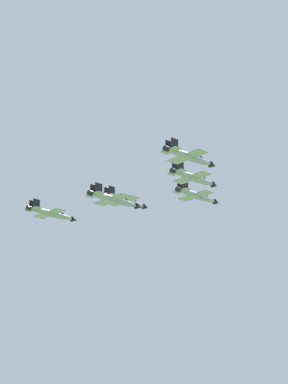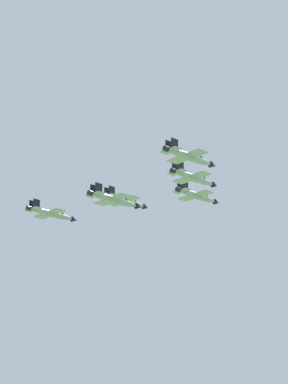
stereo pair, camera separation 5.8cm
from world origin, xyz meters
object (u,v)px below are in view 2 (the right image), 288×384
Objects in this scene: jet_lead at (197,196)px; jet_left_wingman at (125,201)px; jet_left_outer at (52,214)px; jet_right_outer at (190,157)px; jet_right_wingman at (194,178)px; jet_slot_rear at (115,200)px.

jet_left_wingman is (-20.46, 8.54, -2.05)m from jet_lead.
jet_left_wingman reaches higher than jet_left_outer.
jet_left_outer is at bearing 90.63° from jet_right_outer.
jet_left_wingman reaches higher than jet_right_wingman.
jet_lead reaches higher than jet_right_outer.
jet_right_wingman is (8.74, -27.36, -0.04)m from jet_left_wingman.
jet_right_wingman is (-11.73, -18.82, -2.09)m from jet_lead.
jet_right_outer is at bearing -89.36° from jet_slot_rear.
jet_lead is at bearing 40.99° from jet_right_outer.
jet_left_wingman is 0.96× the size of jet_slot_rear.
jet_left_outer is (-29.20, 35.90, -4.42)m from jet_right_wingman.
jet_left_wingman is 46.34m from jet_right_outer.
jet_right_wingman is at bearing -39.72° from jet_slot_rear.
jet_left_outer is 57.49m from jet_right_outer.
jet_slot_rear is at bearing 178.92° from jet_lead.
jet_left_wingman is 23.22m from jet_slot_rear.
jet_left_outer is 1.01× the size of jet_right_outer.
jet_right_outer is at bearing -112.02° from jet_left_wingman.
jet_right_outer is (17.47, -54.72, 2.17)m from jet_left_outer.
jet_slot_rear is (-11.73, -18.82, -6.89)m from jet_left_wingman.
jet_lead is 1.02× the size of jet_left_outer.
jet_lead is 0.99× the size of jet_slot_rear.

